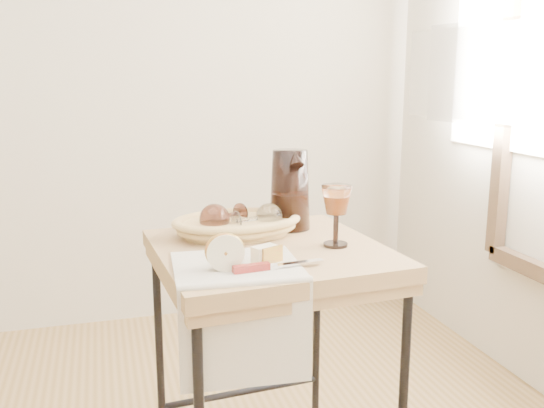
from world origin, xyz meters
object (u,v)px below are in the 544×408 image
object	(u,v)px
wine_goblet	(336,215)
tea_towel	(237,266)
table_knife	(275,265)
pitcher	(290,190)
apple_half	(225,251)
goblet_lying_a	(226,216)
side_table	(270,375)
bread_basket	(237,227)
goblet_lying_b	(255,218)

from	to	relation	value
wine_goblet	tea_towel	bearing A→B (deg)	-161.18
table_knife	pitcher	bearing A→B (deg)	61.34
apple_half	pitcher	bearing A→B (deg)	56.91
goblet_lying_a	wine_goblet	size ratio (longest dim) A/B	0.83
side_table	bread_basket	distance (m)	0.42
bread_basket	table_knife	world-z (taller)	bread_basket
tea_towel	goblet_lying_a	world-z (taller)	goblet_lying_a
tea_towel	goblet_lying_a	distance (m)	0.30
side_table	apple_half	world-z (taller)	apple_half
tea_towel	goblet_lying_a	xyz separation A→B (m)	(0.04, 0.29, 0.05)
tea_towel	table_knife	xyz separation A→B (m)	(0.08, -0.05, 0.01)
bread_basket	wine_goblet	size ratio (longest dim) A/B	1.96
side_table	apple_half	bearing A→B (deg)	-133.24
goblet_lying_b	apple_half	world-z (taller)	apple_half
wine_goblet	table_knife	xyz separation A→B (m)	(-0.21, -0.15, -0.07)
apple_half	wine_goblet	bearing A→B (deg)	25.88
pitcher	tea_towel	bearing A→B (deg)	-127.48
side_table	tea_towel	world-z (taller)	tea_towel
tea_towel	pitcher	world-z (taller)	pitcher
side_table	table_knife	distance (m)	0.44
side_table	goblet_lying_b	distance (m)	0.44
goblet_lying_a	apple_half	bearing A→B (deg)	44.08
goblet_lying_a	wine_goblet	bearing A→B (deg)	109.29
side_table	goblet_lying_a	size ratio (longest dim) A/B	5.35
goblet_lying_a	goblet_lying_b	world-z (taller)	goblet_lying_a
tea_towel	wine_goblet	size ratio (longest dim) A/B	1.78
bread_basket	goblet_lying_b	size ratio (longest dim) A/B	2.62
goblet_lying_a	apple_half	world-z (taller)	goblet_lying_a
apple_half	goblet_lying_a	bearing A→B (deg)	82.78
pitcher	table_knife	distance (m)	0.41
goblet_lying_b	pitcher	bearing A→B (deg)	10.19
tea_towel	wine_goblet	xyz separation A→B (m)	(0.29, 0.10, 0.08)
pitcher	wine_goblet	xyz separation A→B (m)	(0.06, -0.21, -0.03)
tea_towel	table_knife	size ratio (longest dim) A/B	1.35
tea_towel	goblet_lying_b	size ratio (longest dim) A/B	2.38
apple_half	bread_basket	bearing A→B (deg)	77.12
side_table	bread_basket	world-z (taller)	bread_basket
tea_towel	bread_basket	distance (m)	0.29
tea_towel	pitcher	xyz separation A→B (m)	(0.23, 0.31, 0.11)
side_table	goblet_lying_a	bearing A→B (deg)	119.74
goblet_lying_b	wine_goblet	xyz separation A→B (m)	(0.18, -0.16, 0.03)
table_knife	wine_goblet	bearing A→B (deg)	29.60
pitcher	side_table	bearing A→B (deg)	-123.63
side_table	table_knife	xyz separation A→B (m)	(-0.04, -0.20, 0.39)
side_table	tea_towel	xyz separation A→B (m)	(-0.12, -0.14, 0.38)
pitcher	apple_half	bearing A→B (deg)	-129.17
pitcher	table_knife	size ratio (longest dim) A/B	1.24
pitcher	apple_half	size ratio (longest dim) A/B	2.93
bread_basket	wine_goblet	distance (m)	0.30
apple_half	table_knife	distance (m)	0.12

